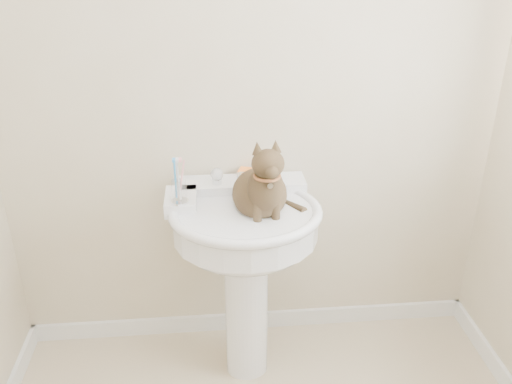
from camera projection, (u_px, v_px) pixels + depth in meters
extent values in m
cube|color=white|center=(252.00, 320.00, 2.79)|extent=(2.20, 0.02, 0.09)
cylinder|color=white|center=(247.00, 311.00, 2.40)|extent=(0.19, 0.19, 0.67)
cylinder|color=white|center=(246.00, 225.00, 2.21)|extent=(0.59, 0.59, 0.13)
ellipsoid|color=white|center=(246.00, 238.00, 2.23)|extent=(0.54, 0.47, 0.21)
torus|color=white|center=(246.00, 212.00, 2.18)|extent=(0.62, 0.62, 0.04)
cube|color=white|center=(242.00, 186.00, 2.36)|extent=(0.55, 0.15, 0.06)
cube|color=white|center=(181.00, 201.00, 2.23)|extent=(0.13, 0.20, 0.06)
cylinder|color=silver|center=(242.00, 179.00, 2.30)|extent=(0.05, 0.05, 0.05)
cylinder|color=silver|center=(243.00, 178.00, 2.24)|extent=(0.04, 0.04, 0.14)
sphere|color=white|center=(216.00, 174.00, 2.30)|extent=(0.06, 0.06, 0.06)
sphere|color=white|center=(268.00, 172.00, 2.32)|extent=(0.06, 0.06, 0.06)
cube|color=orange|center=(249.00, 173.00, 2.39)|extent=(0.10, 0.08, 0.03)
cylinder|color=silver|center=(180.00, 201.00, 2.16)|extent=(0.07, 0.07, 0.01)
cylinder|color=white|center=(179.00, 191.00, 2.14)|extent=(0.06, 0.06, 0.09)
cylinder|color=#328DD5|center=(175.00, 180.00, 2.12)|extent=(0.01, 0.01, 0.17)
cylinder|color=white|center=(178.00, 179.00, 2.12)|extent=(0.01, 0.01, 0.17)
cylinder|color=pink|center=(182.00, 179.00, 2.12)|extent=(0.01, 0.01, 0.17)
ellipsoid|color=#4A3E22|center=(260.00, 193.00, 2.18)|extent=(0.22, 0.26, 0.20)
ellipsoid|color=#4A3E22|center=(263.00, 189.00, 2.08)|extent=(0.14, 0.14, 0.18)
ellipsoid|color=#4A3E22|center=(264.00, 164.00, 2.00)|extent=(0.12, 0.11, 0.11)
cone|color=#4A3E22|center=(254.00, 148.00, 1.99)|extent=(0.04, 0.04, 0.05)
cone|color=#4A3E22|center=(273.00, 147.00, 1.99)|extent=(0.04, 0.04, 0.05)
cylinder|color=#4A3E22|center=(288.00, 205.00, 2.24)|extent=(0.03, 0.03, 0.23)
torus|color=brown|center=(263.00, 176.00, 2.03)|extent=(0.11, 0.11, 0.01)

